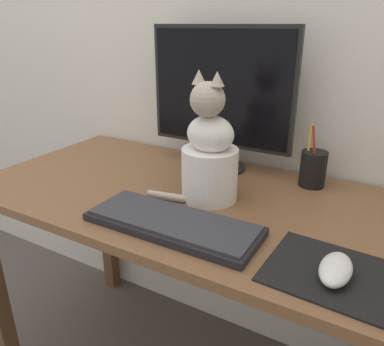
{
  "coord_description": "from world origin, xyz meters",
  "views": [
    {
      "loc": [
        0.46,
        -0.82,
        1.16
      ],
      "look_at": [
        0.05,
        -0.09,
        0.83
      ],
      "focal_mm": 35.0,
      "sensor_mm": 36.0,
      "label": 1
    }
  ],
  "objects_px": {
    "keyboard": "(173,223)",
    "cat": "(208,155)",
    "monitor": "(220,96)",
    "pen_cup": "(313,168)",
    "computer_mouse_right": "(336,269)"
  },
  "relations": [
    {
      "from": "keyboard",
      "to": "cat",
      "type": "xyz_separation_m",
      "value": [
        0.0,
        0.18,
        0.11
      ]
    },
    {
      "from": "computer_mouse_right",
      "to": "cat",
      "type": "xyz_separation_m",
      "value": [
        -0.36,
        0.19,
        0.1
      ]
    },
    {
      "from": "monitor",
      "to": "cat",
      "type": "relative_size",
      "value": 1.37
    },
    {
      "from": "keyboard",
      "to": "computer_mouse_right",
      "type": "relative_size",
      "value": 3.71
    },
    {
      "from": "computer_mouse_right",
      "to": "cat",
      "type": "bearing_deg",
      "value": 152.53
    },
    {
      "from": "monitor",
      "to": "keyboard",
      "type": "xyz_separation_m",
      "value": [
        0.08,
        -0.4,
        -0.22
      ]
    },
    {
      "from": "monitor",
      "to": "pen_cup",
      "type": "bearing_deg",
      "value": 1.2
    },
    {
      "from": "monitor",
      "to": "keyboard",
      "type": "distance_m",
      "value": 0.46
    },
    {
      "from": "computer_mouse_right",
      "to": "cat",
      "type": "height_order",
      "value": "cat"
    },
    {
      "from": "monitor",
      "to": "keyboard",
      "type": "relative_size",
      "value": 1.13
    },
    {
      "from": "computer_mouse_right",
      "to": "pen_cup",
      "type": "xyz_separation_m",
      "value": [
        -0.14,
        0.42,
        0.03
      ]
    },
    {
      "from": "keyboard",
      "to": "cat",
      "type": "height_order",
      "value": "cat"
    },
    {
      "from": "pen_cup",
      "to": "computer_mouse_right",
      "type": "bearing_deg",
      "value": -71.4
    },
    {
      "from": "keyboard",
      "to": "pen_cup",
      "type": "relative_size",
      "value": 2.26
    },
    {
      "from": "computer_mouse_right",
      "to": "pen_cup",
      "type": "bearing_deg",
      "value": 108.6
    }
  ]
}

